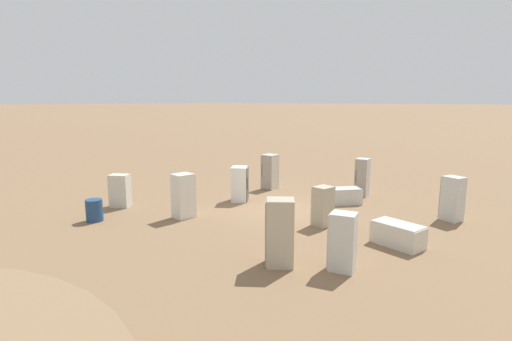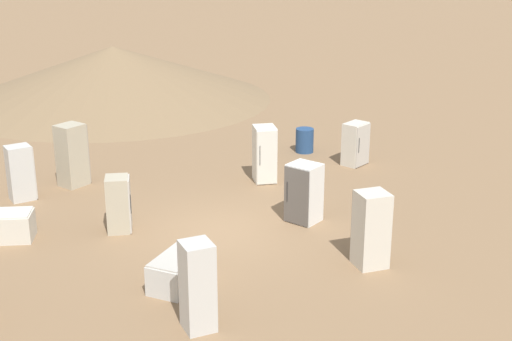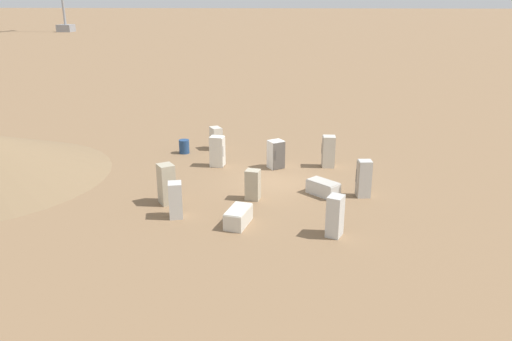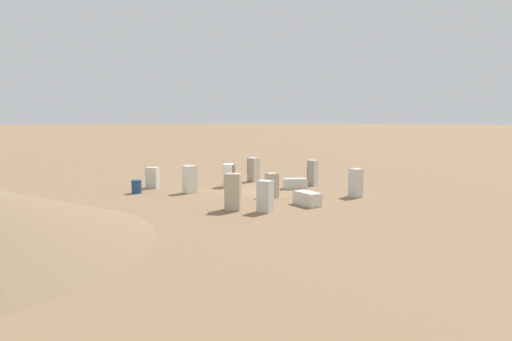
{
  "view_description": "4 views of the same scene",
  "coord_description": "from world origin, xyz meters",
  "px_view_note": "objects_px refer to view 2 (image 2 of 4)",
  "views": [
    {
      "loc": [
        9.24,
        -13.57,
        4.55
      ],
      "look_at": [
        -1.16,
        -0.34,
        1.58
      ],
      "focal_mm": 28.0,
      "sensor_mm": 36.0,
      "label": 1
    },
    {
      "loc": [
        4.44,
        16.23,
        7.37
      ],
      "look_at": [
        -1.16,
        -0.6,
        1.37
      ],
      "focal_mm": 50.0,
      "sensor_mm": 36.0,
      "label": 2
    },
    {
      "loc": [
        24.38,
        1.0,
        9.05
      ],
      "look_at": [
        0.85,
        -0.93,
        0.9
      ],
      "focal_mm": 35.0,
      "sensor_mm": 36.0,
      "label": 3
    },
    {
      "loc": [
        17.98,
        -18.75,
        4.57
      ],
      "look_at": [
        -0.32,
        0.57,
        1.25
      ],
      "focal_mm": 28.0,
      "sensor_mm": 36.0,
      "label": 4
    }
  ],
  "objects_px": {
    "discarded_fridge_8": "(1,226)",
    "discarded_fridge_6": "(180,269)",
    "discarded_fridge_0": "(265,154)",
    "discarded_fridge_4": "(119,204)",
    "discarded_fridge_2": "(356,144)",
    "rusty_barrel": "(305,140)",
    "discarded_fridge_9": "(304,193)",
    "discarded_fridge_7": "(197,286)",
    "discarded_fridge_3": "(371,229)",
    "discarded_fridge_5": "(21,173)",
    "discarded_fridge_10": "(72,155)"
  },
  "relations": [
    {
      "from": "discarded_fridge_8",
      "to": "discarded_fridge_6",
      "type": "bearing_deg",
      "value": 58.08
    },
    {
      "from": "discarded_fridge_0",
      "to": "discarded_fridge_4",
      "type": "height_order",
      "value": "discarded_fridge_0"
    },
    {
      "from": "discarded_fridge_2",
      "to": "discarded_fridge_6",
      "type": "height_order",
      "value": "discarded_fridge_2"
    },
    {
      "from": "rusty_barrel",
      "to": "discarded_fridge_9",
      "type": "bearing_deg",
      "value": 67.65
    },
    {
      "from": "discarded_fridge_4",
      "to": "rusty_barrel",
      "type": "relative_size",
      "value": 1.74
    },
    {
      "from": "discarded_fridge_4",
      "to": "rusty_barrel",
      "type": "bearing_deg",
      "value": 134.97
    },
    {
      "from": "discarded_fridge_0",
      "to": "discarded_fridge_4",
      "type": "relative_size",
      "value": 1.19
    },
    {
      "from": "discarded_fridge_6",
      "to": "rusty_barrel",
      "type": "bearing_deg",
      "value": -85.05
    },
    {
      "from": "discarded_fridge_2",
      "to": "discarded_fridge_6",
      "type": "relative_size",
      "value": 0.83
    },
    {
      "from": "discarded_fridge_4",
      "to": "discarded_fridge_7",
      "type": "distance_m",
      "value": 5.31
    },
    {
      "from": "discarded_fridge_4",
      "to": "rusty_barrel",
      "type": "height_order",
      "value": "discarded_fridge_4"
    },
    {
      "from": "discarded_fridge_3",
      "to": "discarded_fridge_5",
      "type": "relative_size",
      "value": 1.12
    },
    {
      "from": "discarded_fridge_9",
      "to": "discarded_fridge_3",
      "type": "bearing_deg",
      "value": 155.31
    },
    {
      "from": "discarded_fridge_4",
      "to": "discarded_fridge_6",
      "type": "bearing_deg",
      "value": 24.33
    },
    {
      "from": "discarded_fridge_6",
      "to": "rusty_barrel",
      "type": "xyz_separation_m",
      "value": [
        -6.28,
        -8.23,
        0.07
      ]
    },
    {
      "from": "discarded_fridge_4",
      "to": "discarded_fridge_9",
      "type": "xyz_separation_m",
      "value": [
        -4.74,
        0.88,
        0.06
      ]
    },
    {
      "from": "discarded_fridge_0",
      "to": "discarded_fridge_7",
      "type": "relative_size",
      "value": 0.96
    },
    {
      "from": "discarded_fridge_10",
      "to": "discarded_fridge_5",
      "type": "bearing_deg",
      "value": -97.54
    },
    {
      "from": "discarded_fridge_6",
      "to": "discarded_fridge_10",
      "type": "distance_m",
      "value": 7.5
    },
    {
      "from": "discarded_fridge_5",
      "to": "discarded_fridge_8",
      "type": "relative_size",
      "value": 0.94
    },
    {
      "from": "discarded_fridge_5",
      "to": "discarded_fridge_3",
      "type": "bearing_deg",
      "value": 33.45
    },
    {
      "from": "discarded_fridge_3",
      "to": "discarded_fridge_6",
      "type": "relative_size",
      "value": 1.06
    },
    {
      "from": "discarded_fridge_8",
      "to": "discarded_fridge_9",
      "type": "distance_m",
      "value": 7.74
    },
    {
      "from": "discarded_fridge_2",
      "to": "discarded_fridge_8",
      "type": "xyz_separation_m",
      "value": [
        11.05,
        2.69,
        -0.34
      ]
    },
    {
      "from": "discarded_fridge_6",
      "to": "discarded_fridge_2",
      "type": "bearing_deg",
      "value": -96.58
    },
    {
      "from": "discarded_fridge_9",
      "to": "discarded_fridge_10",
      "type": "relative_size",
      "value": 0.83
    },
    {
      "from": "discarded_fridge_9",
      "to": "rusty_barrel",
      "type": "relative_size",
      "value": 1.89
    },
    {
      "from": "discarded_fridge_7",
      "to": "discarded_fridge_8",
      "type": "bearing_deg",
      "value": 117.21
    },
    {
      "from": "discarded_fridge_0",
      "to": "discarded_fridge_2",
      "type": "height_order",
      "value": "discarded_fridge_0"
    },
    {
      "from": "discarded_fridge_0",
      "to": "discarded_fridge_2",
      "type": "bearing_deg",
      "value": -162.21
    },
    {
      "from": "discarded_fridge_2",
      "to": "discarded_fridge_3",
      "type": "height_order",
      "value": "discarded_fridge_3"
    },
    {
      "from": "discarded_fridge_2",
      "to": "discarded_fridge_7",
      "type": "relative_size",
      "value": 0.78
    },
    {
      "from": "rusty_barrel",
      "to": "discarded_fridge_2",
      "type": "bearing_deg",
      "value": 119.91
    },
    {
      "from": "discarded_fridge_7",
      "to": "discarded_fridge_9",
      "type": "relative_size",
      "value": 1.15
    },
    {
      "from": "discarded_fridge_8",
      "to": "discarded_fridge_3",
      "type": "bearing_deg",
      "value": 75.72
    },
    {
      "from": "discarded_fridge_2",
      "to": "rusty_barrel",
      "type": "xyz_separation_m",
      "value": [
        1.05,
        -1.83,
        -0.29
      ]
    },
    {
      "from": "discarded_fridge_0",
      "to": "discarded_fridge_2",
      "type": "relative_size",
      "value": 1.23
    },
    {
      "from": "discarded_fridge_6",
      "to": "discarded_fridge_8",
      "type": "distance_m",
      "value": 5.25
    },
    {
      "from": "discarded_fridge_0",
      "to": "discarded_fridge_6",
      "type": "distance_m",
      "value": 7.04
    },
    {
      "from": "discarded_fridge_3",
      "to": "discarded_fridge_5",
      "type": "xyz_separation_m",
      "value": [
        7.52,
        -6.98,
        -0.09
      ]
    },
    {
      "from": "discarded_fridge_5",
      "to": "discarded_fridge_10",
      "type": "bearing_deg",
      "value": 103.68
    },
    {
      "from": "discarded_fridge_0",
      "to": "discarded_fridge_4",
      "type": "bearing_deg",
      "value": 34.51
    },
    {
      "from": "discarded_fridge_4",
      "to": "discarded_fridge_8",
      "type": "relative_size",
      "value": 0.86
    },
    {
      "from": "discarded_fridge_4",
      "to": "discarded_fridge_8",
      "type": "xyz_separation_m",
      "value": [
        2.89,
        -0.36,
        -0.37
      ]
    },
    {
      "from": "discarded_fridge_5",
      "to": "discarded_fridge_10",
      "type": "height_order",
      "value": "discarded_fridge_10"
    },
    {
      "from": "discarded_fridge_2",
      "to": "discarded_fridge_7",
      "type": "bearing_deg",
      "value": 17.39
    },
    {
      "from": "discarded_fridge_4",
      "to": "rusty_barrel",
      "type": "distance_m",
      "value": 8.63
    },
    {
      "from": "discarded_fridge_0",
      "to": "discarded_fridge_8",
      "type": "xyz_separation_m",
      "value": [
        7.68,
        2.08,
        -0.51
      ]
    },
    {
      "from": "discarded_fridge_0",
      "to": "discarded_fridge_5",
      "type": "height_order",
      "value": "discarded_fridge_0"
    },
    {
      "from": "rusty_barrel",
      "to": "discarded_fridge_7",
      "type": "bearing_deg",
      "value": 57.98
    }
  ]
}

